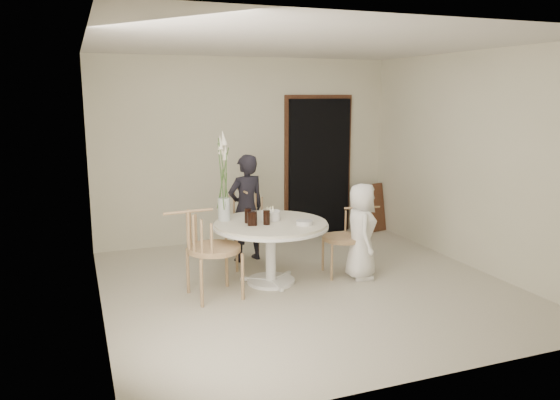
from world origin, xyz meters
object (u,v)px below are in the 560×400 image
object	(u,v)px
chair_far	(244,215)
chair_right	(353,230)
girl	(246,208)
chair_left	(202,241)
table	(271,232)
flower_vase	(224,186)
boy	(361,231)
birthday_cake	(271,215)

from	to	relation	value
chair_far	chair_right	xyz separation A→B (m)	(1.09, -0.94, -0.08)
chair_right	girl	distance (m)	1.45
chair_right	girl	bearing A→B (deg)	-124.26
girl	chair_left	bearing A→B (deg)	41.30
chair_right	girl	xyz separation A→B (m)	(-1.04, 0.99, 0.16)
table	flower_vase	bearing A→B (deg)	149.71
boy	flower_vase	size ratio (longest dim) A/B	1.10
table	birthday_cake	world-z (taller)	birthday_cake
girl	boy	xyz separation A→B (m)	(1.07, -1.16, -0.13)
birthday_cake	table	bearing A→B (deg)	-109.32
table	girl	bearing A→B (deg)	90.01
chair_right	chair_left	xyz separation A→B (m)	(-1.90, -0.17, 0.10)
chair_right	chair_left	world-z (taller)	chair_left
flower_vase	boy	bearing A→B (deg)	-17.77
birthday_cake	girl	bearing A→B (deg)	92.24
table	girl	world-z (taller)	girl
chair_left	boy	bearing A→B (deg)	-96.37
birthday_cake	flower_vase	world-z (taller)	flower_vase
birthday_cake	chair_right	bearing A→B (deg)	-8.06
table	flower_vase	distance (m)	0.76
chair_left	girl	size ratio (longest dim) A/B	0.71
flower_vase	girl	bearing A→B (deg)	54.66
chair_right	flower_vase	bearing A→B (deg)	-92.62
girl	flower_vase	size ratio (longest dim) A/B	1.35
flower_vase	birthday_cake	bearing A→B (deg)	-19.80
table	chair_far	world-z (taller)	chair_far
girl	chair_right	bearing A→B (deg)	124.00
chair_left	birthday_cake	distance (m)	0.95
girl	birthday_cake	world-z (taller)	girl
chair_left	birthday_cake	xyz separation A→B (m)	(0.89, 0.31, 0.14)
chair_left	birthday_cake	world-z (taller)	chair_left
girl	flower_vase	xyz separation A→B (m)	(-0.47, -0.67, 0.43)
chair_right	chair_far	bearing A→B (deg)	-121.22
chair_far	chair_right	bearing A→B (deg)	-42.68
boy	chair_right	bearing A→B (deg)	27.88
chair_right	birthday_cake	xyz separation A→B (m)	(-1.01, 0.14, 0.24)
table	flower_vase	xyz separation A→B (m)	(-0.47, 0.28, 0.52)
chair_right	birthday_cake	bearing A→B (deg)	-88.55
table	birthday_cake	xyz separation A→B (m)	(0.03, 0.09, 0.17)
chair_right	chair_left	bearing A→B (deg)	-75.49
girl	table	bearing A→B (deg)	77.78
chair_left	chair_right	bearing A→B (deg)	-91.30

